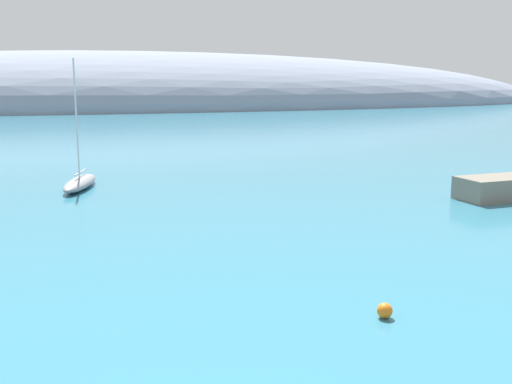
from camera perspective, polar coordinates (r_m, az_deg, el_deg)
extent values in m
ellipsoid|color=gray|center=(191.24, -12.29, 7.76)|extent=(295.27, 78.94, 32.72)
ellipsoid|color=gray|center=(50.73, -16.02, 0.80)|extent=(3.71, 7.52, 0.92)
cylinder|color=silver|center=(50.15, -16.32, 6.54)|extent=(0.14, 0.14, 9.27)
cube|color=silver|center=(50.92, -15.97, 1.76)|extent=(1.03, 3.19, 0.10)
sphere|color=orange|center=(23.50, 11.85, -10.71)|extent=(0.58, 0.58, 0.58)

